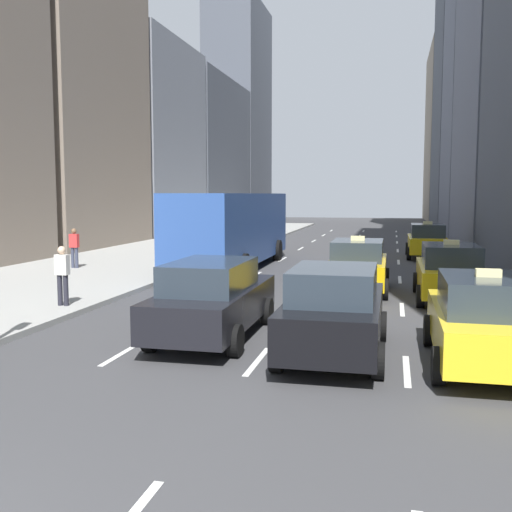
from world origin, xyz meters
TOP-DOWN VIEW (x-y plane):
  - sidewalk_left at (-7.00, 27.00)m, footprint 8.00×66.00m
  - lane_markings at (2.60, 23.00)m, footprint 5.72×56.00m
  - building_row_left at (-14.00, 39.42)m, footprint 6.00×77.63m
  - building_row_right at (12.00, 39.38)m, footprint 6.00×81.09m
  - taxi_lead at (6.80, 8.59)m, footprint 2.02×4.40m
  - taxi_second at (6.80, 15.71)m, footprint 2.02×4.40m
  - taxi_third at (6.80, 28.29)m, footprint 2.02×4.40m
  - taxi_fourth at (4.00, 16.75)m, footprint 2.02×4.40m
  - sedan_black_near at (1.20, 9.68)m, footprint 2.02×4.96m
  - sedan_silver_behind at (4.00, 8.73)m, footprint 2.02×4.51m
  - city_bus at (-1.61, 21.92)m, footprint 2.80×11.61m
  - pedestrian_mid_block at (-3.75, 11.71)m, footprint 0.36×0.22m
  - pedestrian_far_walking at (-7.84, 19.50)m, footprint 0.36×0.22m

SIDE VIEW (x-z plane):
  - lane_markings at x=2.60m, z-range 0.00..0.01m
  - sidewalk_left at x=-7.00m, z-range 0.00..0.15m
  - taxi_lead at x=6.80m, z-range -0.05..1.82m
  - taxi_second at x=6.80m, z-range -0.05..1.82m
  - taxi_third at x=6.80m, z-range -0.05..1.82m
  - taxi_fourth at x=4.00m, z-range -0.05..1.82m
  - sedan_black_near at x=1.20m, z-range 0.02..1.77m
  - sedan_silver_behind at x=4.00m, z-range 0.01..1.82m
  - pedestrian_mid_block at x=-3.75m, z-range 0.24..1.89m
  - pedestrian_far_walking at x=-7.84m, z-range 0.24..1.89m
  - city_bus at x=-1.61m, z-range 0.16..3.41m
  - building_row_left at x=-14.00m, z-range -3.44..24.80m
  - building_row_right at x=12.00m, z-range -3.55..31.81m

